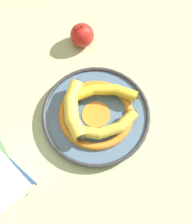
{
  "coord_description": "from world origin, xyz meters",
  "views": [
    {
      "loc": [
        0.27,
        0.15,
        0.86
      ],
      "look_at": [
        -0.03,
        -0.02,
        0.04
      ],
      "focal_mm": 50.0,
      "sensor_mm": 36.0,
      "label": 1
    }
  ],
  "objects_px": {
    "decorative_bowl": "(96,115)",
    "apple": "(82,35)",
    "banana_a": "(73,108)",
    "banana_c": "(105,92)",
    "banana_b": "(107,128)"
  },
  "relations": [
    {
      "from": "banana_c",
      "to": "apple",
      "type": "xyz_separation_m",
      "value": [
        -0.15,
        -0.16,
        -0.01
      ]
    },
    {
      "from": "decorative_bowl",
      "to": "banana_c",
      "type": "relative_size",
      "value": 1.67
    },
    {
      "from": "decorative_bowl",
      "to": "apple",
      "type": "distance_m",
      "value": 0.27
    },
    {
      "from": "banana_a",
      "to": "banana_c",
      "type": "relative_size",
      "value": 0.92
    },
    {
      "from": "banana_b",
      "to": "apple",
      "type": "height_order",
      "value": "apple"
    },
    {
      "from": "decorative_bowl",
      "to": "apple",
      "type": "xyz_separation_m",
      "value": [
        -0.21,
        -0.17,
        0.02
      ]
    },
    {
      "from": "decorative_bowl",
      "to": "banana_a",
      "type": "xyz_separation_m",
      "value": [
        0.03,
        -0.06,
        0.04
      ]
    },
    {
      "from": "banana_c",
      "to": "apple",
      "type": "bearing_deg",
      "value": -71.37
    },
    {
      "from": "banana_c",
      "to": "apple",
      "type": "height_order",
      "value": "apple"
    },
    {
      "from": "banana_a",
      "to": "banana_b",
      "type": "bearing_deg",
      "value": 53.81
    },
    {
      "from": "decorative_bowl",
      "to": "apple",
      "type": "height_order",
      "value": "apple"
    },
    {
      "from": "decorative_bowl",
      "to": "banana_a",
      "type": "relative_size",
      "value": 1.81
    },
    {
      "from": "banana_b",
      "to": "apple",
      "type": "xyz_separation_m",
      "value": [
        -0.24,
        -0.22,
        -0.01
      ]
    },
    {
      "from": "decorative_bowl",
      "to": "banana_a",
      "type": "height_order",
      "value": "banana_a"
    },
    {
      "from": "banana_c",
      "to": "apple",
      "type": "distance_m",
      "value": 0.22
    }
  ]
}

